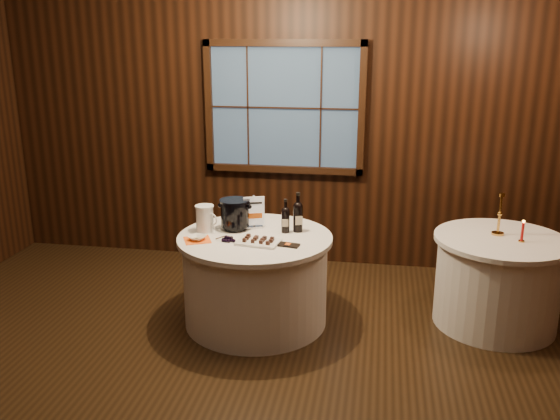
% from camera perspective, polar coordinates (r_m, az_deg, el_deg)
% --- Properties ---
extents(ground, '(6.00, 6.00, 0.00)m').
position_cam_1_polar(ground, '(4.35, -5.18, -16.47)').
color(ground, black).
rests_on(ground, ground).
extents(back_wall, '(6.00, 0.10, 3.00)m').
position_cam_1_polar(back_wall, '(6.13, 0.42, 8.86)').
color(back_wall, black).
rests_on(back_wall, ground).
extents(main_table, '(1.28, 1.28, 0.77)m').
position_cam_1_polar(main_table, '(5.02, -2.38, -6.63)').
color(main_table, white).
rests_on(main_table, ground).
extents(side_table, '(1.08, 1.08, 0.77)m').
position_cam_1_polar(side_table, '(5.30, 20.16, -6.42)').
color(side_table, white).
rests_on(side_table, ground).
extents(sign_stand, '(0.17, 0.13, 0.29)m').
position_cam_1_polar(sign_stand, '(5.06, -2.54, -0.66)').
color(sign_stand, silver).
rests_on(sign_stand, main_table).
extents(port_bottle_left, '(0.07, 0.07, 0.29)m').
position_cam_1_polar(port_bottle_left, '(4.93, 0.53, -0.78)').
color(port_bottle_left, black).
rests_on(port_bottle_left, main_table).
extents(port_bottle_right, '(0.08, 0.09, 0.34)m').
position_cam_1_polar(port_bottle_right, '(4.95, 1.73, -0.46)').
color(port_bottle_right, black).
rests_on(port_bottle_right, main_table).
extents(ice_bucket, '(0.26, 0.26, 0.26)m').
position_cam_1_polar(ice_bucket, '(5.02, -4.36, -0.37)').
color(ice_bucket, black).
rests_on(ice_bucket, main_table).
extents(chocolate_plate, '(0.36, 0.27, 0.05)m').
position_cam_1_polar(chocolate_plate, '(4.71, -2.10, -3.00)').
color(chocolate_plate, white).
rests_on(chocolate_plate, main_table).
extents(chocolate_box, '(0.19, 0.12, 0.01)m').
position_cam_1_polar(chocolate_box, '(4.65, 0.76, -3.38)').
color(chocolate_box, black).
rests_on(chocolate_box, main_table).
extents(grape_bunch, '(0.19, 0.09, 0.04)m').
position_cam_1_polar(grape_bunch, '(4.77, -4.97, -2.76)').
color(grape_bunch, black).
rests_on(grape_bunch, main_table).
extents(glass_pitcher, '(0.21, 0.16, 0.23)m').
position_cam_1_polar(glass_pitcher, '(5.00, -7.23, -0.80)').
color(glass_pitcher, white).
rests_on(glass_pitcher, main_table).
extents(orange_napkin, '(0.27, 0.27, 0.00)m').
position_cam_1_polar(orange_napkin, '(4.83, -7.96, -2.87)').
color(orange_napkin, '#FF6115').
rests_on(orange_napkin, main_table).
extents(cracker_bowl, '(0.17, 0.17, 0.03)m').
position_cam_1_polar(cracker_bowl, '(4.82, -7.97, -2.67)').
color(cracker_bowl, white).
rests_on(cracker_bowl, orange_napkin).
extents(brass_candlestick, '(0.10, 0.10, 0.35)m').
position_cam_1_polar(brass_candlestick, '(5.20, 20.34, -0.89)').
color(brass_candlestick, gold).
rests_on(brass_candlestick, side_table).
extents(red_candle, '(0.05, 0.05, 0.18)m').
position_cam_1_polar(red_candle, '(5.10, 22.29, -2.08)').
color(red_candle, gold).
rests_on(red_candle, side_table).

